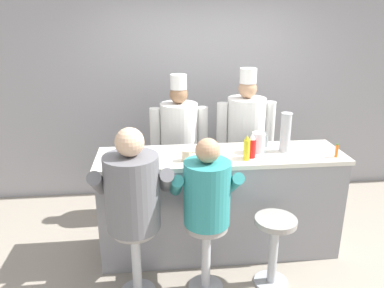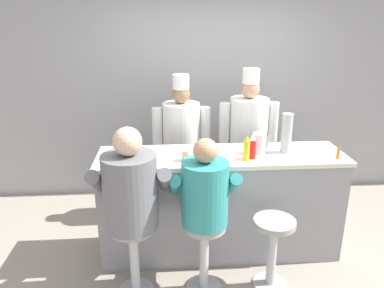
{
  "view_description": "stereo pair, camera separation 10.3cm",
  "coord_description": "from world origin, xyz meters",
  "px_view_note": "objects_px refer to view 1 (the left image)",
  "views": [
    {
      "loc": [
        -0.62,
        -2.93,
        2.28
      ],
      "look_at": [
        -0.28,
        0.28,
        1.16
      ],
      "focal_mm": 35.0,
      "sensor_mm": 36.0,
      "label": 1
    },
    {
      "loc": [
        -0.51,
        -2.94,
        2.28
      ],
      "look_at": [
        -0.28,
        0.28,
        1.16
      ],
      "focal_mm": 35.0,
      "sensor_mm": 36.0,
      "label": 2
    }
  ],
  "objects_px": {
    "hot_sauce_bottle_orange": "(337,151)",
    "mustard_bottle_yellow": "(247,148)",
    "ketchup_bottle_red": "(252,146)",
    "empty_stool_round": "(274,241)",
    "water_pitcher_clear": "(259,142)",
    "cup_stack_steel": "(285,132)",
    "cereal_bowl": "(221,153)",
    "breakfast_plate": "(133,156)",
    "diner_seated_grey": "(133,195)",
    "cook_in_whites_far": "(245,136)",
    "coffee_mug_tan": "(188,155)",
    "diner_seated_teal": "(206,198)",
    "cook_in_whites_near": "(179,141)"
  },
  "relations": [
    {
      "from": "hot_sauce_bottle_orange",
      "to": "mustard_bottle_yellow",
      "type": "bearing_deg",
      "value": 178.87
    },
    {
      "from": "ketchup_bottle_red",
      "to": "empty_stool_round",
      "type": "xyz_separation_m",
      "value": [
        0.12,
        -0.45,
        -0.71
      ]
    },
    {
      "from": "water_pitcher_clear",
      "to": "cup_stack_steel",
      "type": "xyz_separation_m",
      "value": [
        0.25,
        0.0,
        0.09
      ]
    },
    {
      "from": "hot_sauce_bottle_orange",
      "to": "cereal_bowl",
      "type": "height_order",
      "value": "hot_sauce_bottle_orange"
    },
    {
      "from": "breakfast_plate",
      "to": "diner_seated_grey",
      "type": "xyz_separation_m",
      "value": [
        0.01,
        -0.53,
        -0.14
      ]
    },
    {
      "from": "cup_stack_steel",
      "to": "diner_seated_grey",
      "type": "bearing_deg",
      "value": -158.94
    },
    {
      "from": "breakfast_plate",
      "to": "empty_stool_round",
      "type": "relative_size",
      "value": 0.38
    },
    {
      "from": "water_pitcher_clear",
      "to": "cup_stack_steel",
      "type": "relative_size",
      "value": 0.51
    },
    {
      "from": "breakfast_plate",
      "to": "hot_sauce_bottle_orange",
      "type": "bearing_deg",
      "value": -5.75
    },
    {
      "from": "cook_in_whites_far",
      "to": "diner_seated_grey",
      "type": "bearing_deg",
      "value": -133.38
    },
    {
      "from": "cup_stack_steel",
      "to": "ketchup_bottle_red",
      "type": "bearing_deg",
      "value": -159.39
    },
    {
      "from": "breakfast_plate",
      "to": "ketchup_bottle_red",
      "type": "bearing_deg",
      "value": -6.17
    },
    {
      "from": "water_pitcher_clear",
      "to": "cook_in_whites_far",
      "type": "bearing_deg",
      "value": 85.4
    },
    {
      "from": "ketchup_bottle_red",
      "to": "cereal_bowl",
      "type": "relative_size",
      "value": 1.61
    },
    {
      "from": "water_pitcher_clear",
      "to": "cook_in_whites_far",
      "type": "relative_size",
      "value": 0.11
    },
    {
      "from": "hot_sauce_bottle_orange",
      "to": "cup_stack_steel",
      "type": "distance_m",
      "value": 0.49
    },
    {
      "from": "coffee_mug_tan",
      "to": "cook_in_whites_far",
      "type": "xyz_separation_m",
      "value": [
        0.75,
        0.9,
        -0.14
      ]
    },
    {
      "from": "ketchup_bottle_red",
      "to": "mustard_bottle_yellow",
      "type": "height_order",
      "value": "mustard_bottle_yellow"
    },
    {
      "from": "breakfast_plate",
      "to": "diner_seated_teal",
      "type": "relative_size",
      "value": 0.18
    },
    {
      "from": "diner_seated_grey",
      "to": "ketchup_bottle_red",
      "type": "bearing_deg",
      "value": 21.21
    },
    {
      "from": "diner_seated_teal",
      "to": "water_pitcher_clear",
      "type": "bearing_deg",
      "value": 43.71
    },
    {
      "from": "cup_stack_steel",
      "to": "diner_seated_teal",
      "type": "relative_size",
      "value": 0.27
    },
    {
      "from": "mustard_bottle_yellow",
      "to": "cereal_bowl",
      "type": "bearing_deg",
      "value": 152.57
    },
    {
      "from": "empty_stool_round",
      "to": "cook_in_whites_far",
      "type": "xyz_separation_m",
      "value": [
        0.05,
        1.34,
        0.51
      ]
    },
    {
      "from": "cup_stack_steel",
      "to": "empty_stool_round",
      "type": "height_order",
      "value": "cup_stack_steel"
    },
    {
      "from": "ketchup_bottle_red",
      "to": "coffee_mug_tan",
      "type": "relative_size",
      "value": 1.64
    },
    {
      "from": "water_pitcher_clear",
      "to": "empty_stool_round",
      "type": "xyz_separation_m",
      "value": [
        0.01,
        -0.58,
        -0.69
      ]
    },
    {
      "from": "empty_stool_round",
      "to": "mustard_bottle_yellow",
      "type": "bearing_deg",
      "value": 114.3
    },
    {
      "from": "breakfast_plate",
      "to": "cook_in_whites_near",
      "type": "height_order",
      "value": "cook_in_whites_near"
    },
    {
      "from": "ketchup_bottle_red",
      "to": "empty_stool_round",
      "type": "bearing_deg",
      "value": -75.44
    },
    {
      "from": "hot_sauce_bottle_orange",
      "to": "breakfast_plate",
      "type": "height_order",
      "value": "hot_sauce_bottle_orange"
    },
    {
      "from": "water_pitcher_clear",
      "to": "cook_in_whites_near",
      "type": "xyz_separation_m",
      "value": [
        -0.7,
        0.77,
        -0.22
      ]
    },
    {
      "from": "ketchup_bottle_red",
      "to": "cook_in_whites_near",
      "type": "height_order",
      "value": "cook_in_whites_near"
    },
    {
      "from": "diner_seated_grey",
      "to": "water_pitcher_clear",
      "type": "bearing_deg",
      "value": 25.04
    },
    {
      "from": "hot_sauce_bottle_orange",
      "to": "cook_in_whites_near",
      "type": "height_order",
      "value": "cook_in_whites_near"
    },
    {
      "from": "cup_stack_steel",
      "to": "diner_seated_teal",
      "type": "bearing_deg",
      "value": -146.31
    },
    {
      "from": "mustard_bottle_yellow",
      "to": "cup_stack_steel",
      "type": "relative_size",
      "value": 0.62
    },
    {
      "from": "cereal_bowl",
      "to": "cook_in_whites_near",
      "type": "bearing_deg",
      "value": 111.09
    },
    {
      "from": "coffee_mug_tan",
      "to": "empty_stool_round",
      "type": "bearing_deg",
      "value": -31.39
    },
    {
      "from": "mustard_bottle_yellow",
      "to": "breakfast_plate",
      "type": "bearing_deg",
      "value": 170.49
    },
    {
      "from": "breakfast_plate",
      "to": "cup_stack_steel",
      "type": "relative_size",
      "value": 0.66
    },
    {
      "from": "breakfast_plate",
      "to": "diner_seated_teal",
      "type": "distance_m",
      "value": 0.83
    },
    {
      "from": "empty_stool_round",
      "to": "hot_sauce_bottle_orange",
      "type": "bearing_deg",
      "value": 29.91
    },
    {
      "from": "hot_sauce_bottle_orange",
      "to": "ketchup_bottle_red",
      "type": "bearing_deg",
      "value": 174.84
    },
    {
      "from": "mustard_bottle_yellow",
      "to": "breakfast_plate",
      "type": "distance_m",
      "value": 1.03
    },
    {
      "from": "diner_seated_grey",
      "to": "breakfast_plate",
      "type": "bearing_deg",
      "value": 91.41
    },
    {
      "from": "coffee_mug_tan",
      "to": "diner_seated_teal",
      "type": "xyz_separation_m",
      "value": [
        0.12,
        -0.4,
        -0.22
      ]
    },
    {
      "from": "cereal_bowl",
      "to": "hot_sauce_bottle_orange",
      "type": "bearing_deg",
      "value": -6.89
    },
    {
      "from": "diner_seated_teal",
      "to": "cook_in_whites_far",
      "type": "xyz_separation_m",
      "value": [
        0.64,
        1.3,
        0.08
      ]
    },
    {
      "from": "water_pitcher_clear",
      "to": "coffee_mug_tan",
      "type": "relative_size",
      "value": 1.37
    }
  ]
}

